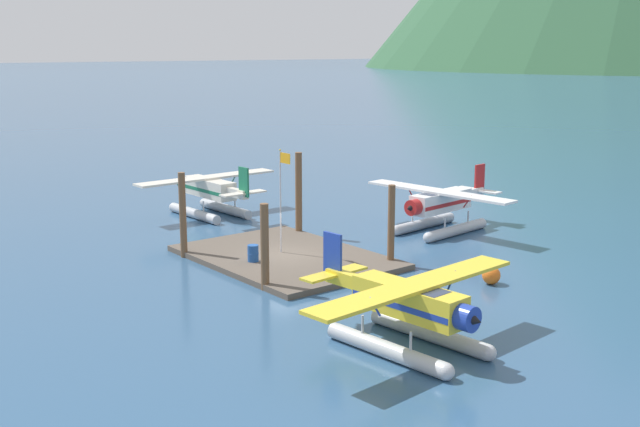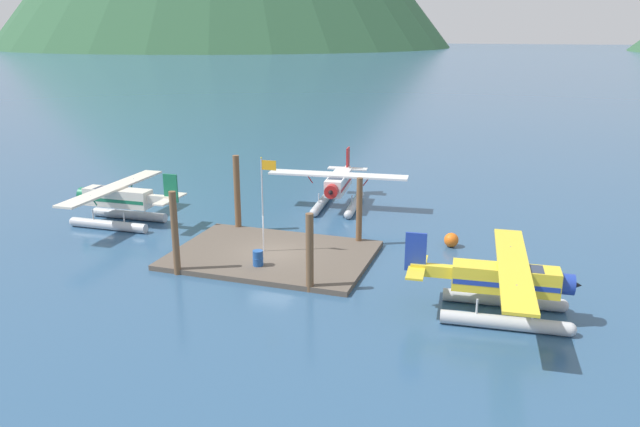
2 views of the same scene
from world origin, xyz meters
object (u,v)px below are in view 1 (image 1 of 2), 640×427
at_px(flagpole, 282,189).
at_px(seaplane_cream_port_fwd, 209,193).
at_px(mooring_buoy, 491,275).
at_px(seaplane_white_bow_centre, 440,207).
at_px(fuel_drum, 253,253).
at_px(seaplane_yellow_stbd_aft, 409,310).

height_order(flagpole, seaplane_cream_port_fwd, flagpole).
height_order(mooring_buoy, seaplane_white_bow_centre, seaplane_white_bow_centre).
relative_size(fuel_drum, seaplane_white_bow_centre, 0.08).
height_order(seaplane_yellow_stbd_aft, seaplane_cream_port_fwd, same).
distance_m(seaplane_white_bow_centre, seaplane_yellow_stbd_aft, 19.91).
bearing_deg(flagpole, seaplane_yellow_stbd_aft, -16.23).
bearing_deg(seaplane_yellow_stbd_aft, flagpole, 163.77).
xyz_separation_m(flagpole, fuel_drum, (0.50, -2.26, -3.13)).
distance_m(fuel_drum, seaplane_yellow_stbd_aft, 13.42).
relative_size(fuel_drum, seaplane_yellow_stbd_aft, 0.08).
xyz_separation_m(flagpole, seaplane_cream_port_fwd, (-12.10, 2.58, -2.29)).
bearing_deg(seaplane_white_bow_centre, seaplane_cream_port_fwd, -146.41).
xyz_separation_m(seaplane_white_bow_centre, seaplane_cream_port_fwd, (-13.20, -8.77, 0.00)).
relative_size(flagpole, fuel_drum, 6.48).
bearing_deg(seaplane_yellow_stbd_aft, mooring_buoy, 110.85).
distance_m(fuel_drum, seaplane_white_bow_centre, 13.65).
bearing_deg(seaplane_cream_port_fwd, flagpole, -12.03).
bearing_deg(mooring_buoy, fuel_drum, -143.06).
bearing_deg(mooring_buoy, flagpole, -153.62).
distance_m(fuel_drum, seaplane_cream_port_fwd, 13.52).
xyz_separation_m(seaplane_white_bow_centre, seaplane_yellow_stbd_aft, (12.67, -15.36, 0.00)).
bearing_deg(mooring_buoy, seaplane_yellow_stbd_aft, -69.15).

